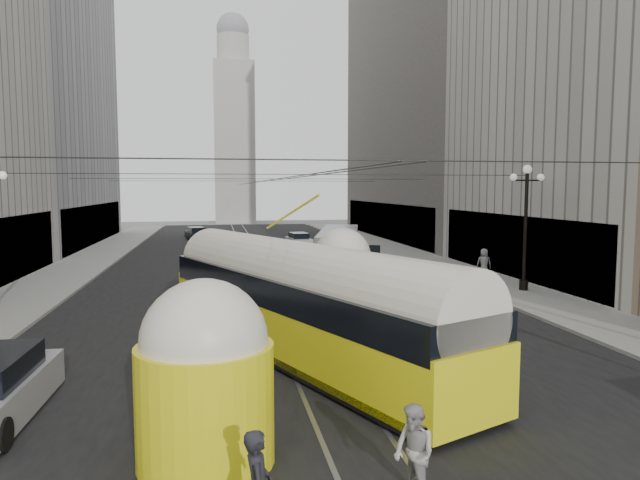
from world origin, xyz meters
name	(u,v)px	position (x,y,z in m)	size (l,w,h in m)	color
road	(257,262)	(0.00, 32.50, 0.00)	(20.00, 85.00, 0.02)	black
sidewalk_left	(93,259)	(-12.00, 36.00, 0.07)	(4.00, 72.00, 0.15)	gray
sidewalk_right	(401,252)	(12.00, 36.00, 0.07)	(4.00, 72.00, 0.15)	gray
rail_left	(247,262)	(-0.75, 32.50, 0.00)	(0.12, 85.00, 0.04)	gray
rail_right	(268,262)	(0.75, 32.50, 0.00)	(0.12, 85.00, 0.04)	gray
building_left_far	(22,89)	(-19.99, 48.00, 14.31)	(12.60, 28.60, 28.60)	#999999
building_right_far	(440,81)	(20.00, 48.00, 16.31)	(12.60, 32.60, 32.60)	#514C47
distant_tower	(234,124)	(0.00, 80.00, 14.97)	(6.00, 6.00, 31.36)	#B2AFA8
lamppost_right_mid	(526,220)	(12.60, 18.00, 3.74)	(1.86, 0.44, 6.37)	black
catenary	(259,180)	(0.12, 31.49, 5.88)	(25.00, 72.00, 0.23)	black
streetcar	(300,302)	(-0.33, 8.93, 1.81)	(8.30, 15.70, 3.70)	yellow
city_bus	(339,250)	(4.64, 25.98, 1.51)	(4.88, 11.19, 2.75)	gray
sedan_white_far	(299,240)	(4.54, 42.95, 0.57)	(2.09, 4.16, 1.26)	silver
sedan_dark_far	(196,234)	(-4.97, 52.32, 0.57)	(2.60, 4.26, 1.26)	black
pedestrian_crossing_b	(414,453)	(0.41, 0.42, 0.84)	(0.81, 0.63, 1.67)	#AAA69F
pedestrian_sidewalk_right	(484,263)	(12.29, 21.81, 1.02)	(0.85, 0.52, 1.73)	gray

